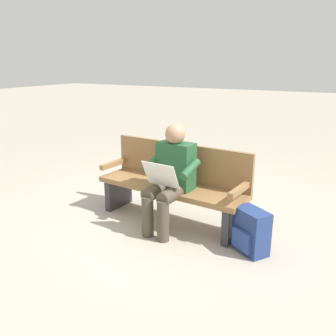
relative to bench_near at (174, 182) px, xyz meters
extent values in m
plane|color=#A89E8E|center=(0.01, 0.07, -0.46)|extent=(40.00, 40.00, 0.00)
cube|color=olive|center=(0.01, 0.07, -0.04)|extent=(1.84, 0.64, 0.06)
cube|color=olive|center=(-0.01, -0.14, 0.22)|extent=(1.80, 0.21, 0.45)
cube|color=olive|center=(-0.84, 0.15, 0.11)|extent=(0.10, 0.48, 0.06)
cube|color=olive|center=(0.85, -0.01, 0.11)|extent=(0.10, 0.48, 0.06)
cube|color=#2D2D33|center=(-0.79, 0.14, -0.26)|extent=(0.12, 0.44, 0.39)
cube|color=#2D2D33|center=(0.80, 0.00, -0.26)|extent=(0.12, 0.44, 0.39)
cube|color=#23512D|center=(-0.10, 0.13, 0.25)|extent=(0.42, 0.26, 0.52)
sphere|color=#A87A5B|center=(-0.09, 0.15, 0.61)|extent=(0.22, 0.22, 0.22)
cylinder|color=#4C4233|center=(-0.18, 0.35, 0.01)|extent=(0.19, 0.43, 0.15)
cylinder|color=#4C4233|center=(0.02, 0.33, 0.01)|extent=(0.19, 0.43, 0.15)
cylinder|color=#4C4233|center=(-0.16, 0.54, -0.23)|extent=(0.13, 0.13, 0.45)
cylinder|color=#4C4233|center=(0.04, 0.52, -0.23)|extent=(0.13, 0.13, 0.45)
cylinder|color=#23512D|center=(-0.33, 0.25, 0.28)|extent=(0.12, 0.32, 0.18)
cylinder|color=#23512D|center=(0.15, 0.21, 0.28)|extent=(0.12, 0.32, 0.18)
cube|color=silver|center=(-0.07, 0.43, 0.23)|extent=(0.41, 0.17, 0.27)
cube|color=navy|center=(-1.03, 0.32, -0.24)|extent=(0.40, 0.36, 0.44)
cube|color=navy|center=(-0.96, 0.42, -0.30)|extent=(0.23, 0.17, 0.20)
camera|label=1|loc=(-1.84, 3.49, 1.36)|focal=38.28mm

